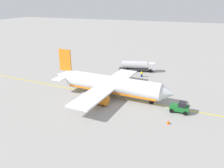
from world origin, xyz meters
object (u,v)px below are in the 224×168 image
(airplane, at_px, (110,85))
(safety_cone_nose, at_px, (168,122))
(fuel_tanker, at_px, (137,66))
(refueling_worker, at_px, (142,74))
(pushback_tug, at_px, (180,107))

(airplane, relative_size, safety_cone_nose, 41.37)
(fuel_tanker, distance_m, refueling_worker, 5.90)
(pushback_tug, xyz_separation_m, safety_cone_nose, (-1.32, -5.55, -0.65))
(pushback_tug, bearing_deg, fuel_tanker, 123.59)
(airplane, xyz_separation_m, safety_cone_nose, (14.53, -7.76, -2.37))
(refueling_worker, bearing_deg, fuel_tanker, 118.72)
(fuel_tanker, relative_size, pushback_tug, 3.06)
(airplane, xyz_separation_m, fuel_tanker, (0.08, 21.53, -1.00))
(fuel_tanker, height_order, safety_cone_nose, fuel_tanker)
(pushback_tug, relative_size, safety_cone_nose, 5.15)
(refueling_worker, height_order, safety_cone_nose, refueling_worker)
(pushback_tug, bearing_deg, airplane, 172.06)
(airplane, distance_m, pushback_tug, 16.09)
(airplane, distance_m, refueling_worker, 16.77)
(fuel_tanker, height_order, refueling_worker, fuel_tanker)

